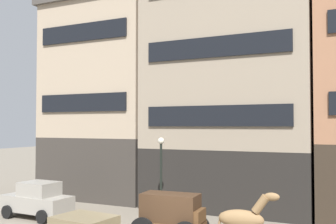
% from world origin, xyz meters
% --- Properties ---
extents(building_far_left, '(8.06, 5.77, 13.22)m').
position_xyz_m(building_far_left, '(-9.09, 10.00, 6.65)').
color(building_far_left, '#38332D').
rests_on(building_far_left, ground_plane).
extents(building_center_left, '(9.90, 5.77, 18.47)m').
position_xyz_m(building_center_left, '(-0.46, 9.99, 9.28)').
color(building_center_left, black).
rests_on(building_center_left, ground_plane).
extents(cargo_wagon, '(2.98, 1.67, 1.98)m').
position_xyz_m(cargo_wagon, '(-0.55, 2.05, 1.15)').
color(cargo_wagon, brown).
rests_on(cargo_wagon, ground_plane).
extents(draft_horse, '(2.35, 0.70, 2.30)m').
position_xyz_m(draft_horse, '(2.40, 2.05, 1.27)').
color(draft_horse, '#937047').
rests_on(draft_horse, ground_plane).
extents(sedan_light, '(3.76, 1.97, 1.83)m').
position_xyz_m(sedan_light, '(-8.65, 3.13, 0.91)').
color(sedan_light, gray).
rests_on(sedan_light, ground_plane).
extents(streetlamp_curbside, '(0.32, 0.32, 4.12)m').
position_xyz_m(streetlamp_curbside, '(-2.66, 5.35, 2.67)').
color(streetlamp_curbside, black).
rests_on(streetlamp_curbside, ground_plane).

